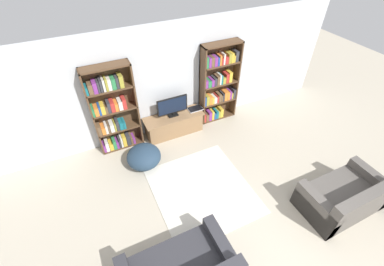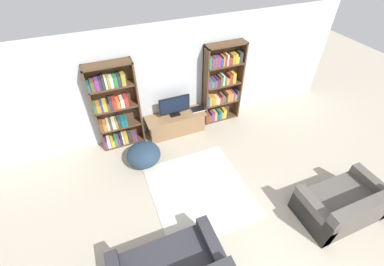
{
  "view_description": "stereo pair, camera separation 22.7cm",
  "coord_description": "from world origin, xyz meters",
  "px_view_note": "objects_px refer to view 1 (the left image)",
  "views": [
    {
      "loc": [
        -1.76,
        -0.68,
        4.25
      ],
      "look_at": [
        -0.02,
        2.98,
        0.7
      ],
      "focal_mm": 24.0,
      "sensor_mm": 36.0,
      "label": 1
    },
    {
      "loc": [
        -1.55,
        -0.77,
        4.25
      ],
      "look_at": [
        -0.02,
        2.98,
        0.7
      ],
      "focal_mm": 24.0,
      "sensor_mm": 36.0,
      "label": 2
    }
  ],
  "objects_px": {
    "television": "(172,106)",
    "laptop": "(195,109)",
    "bookshelf_right": "(218,84)",
    "couch_right_sofa": "(344,198)",
    "bookshelf_left": "(113,111)",
    "tv_stand": "(174,124)",
    "beanbag_ottoman": "(144,157)"
  },
  "relations": [
    {
      "from": "tv_stand",
      "to": "laptop",
      "type": "relative_size",
      "value": 4.07
    },
    {
      "from": "tv_stand",
      "to": "couch_right_sofa",
      "type": "relative_size",
      "value": 0.96
    },
    {
      "from": "bookshelf_left",
      "to": "laptop",
      "type": "bearing_deg",
      "value": -3.07
    },
    {
      "from": "television",
      "to": "laptop",
      "type": "xyz_separation_m",
      "value": [
        0.59,
        -0.01,
        -0.25
      ]
    },
    {
      "from": "bookshelf_left",
      "to": "laptop",
      "type": "distance_m",
      "value": 1.97
    },
    {
      "from": "television",
      "to": "couch_right_sofa",
      "type": "xyz_separation_m",
      "value": [
        1.99,
        -3.35,
        -0.5
      ]
    },
    {
      "from": "bookshelf_left",
      "to": "beanbag_ottoman",
      "type": "bearing_deg",
      "value": -68.78
    },
    {
      "from": "bookshelf_left",
      "to": "tv_stand",
      "type": "distance_m",
      "value": 1.51
    },
    {
      "from": "bookshelf_right",
      "to": "beanbag_ottoman",
      "type": "height_order",
      "value": "bookshelf_right"
    },
    {
      "from": "bookshelf_right",
      "to": "couch_right_sofa",
      "type": "bearing_deg",
      "value": -78.06
    },
    {
      "from": "bookshelf_right",
      "to": "beanbag_ottoman",
      "type": "bearing_deg",
      "value": -159.43
    },
    {
      "from": "tv_stand",
      "to": "television",
      "type": "distance_m",
      "value": 0.52
    },
    {
      "from": "bookshelf_right",
      "to": "couch_right_sofa",
      "type": "height_order",
      "value": "bookshelf_right"
    },
    {
      "from": "television",
      "to": "couch_right_sofa",
      "type": "distance_m",
      "value": 3.93
    },
    {
      "from": "laptop",
      "to": "beanbag_ottoman",
      "type": "distance_m",
      "value": 1.78
    },
    {
      "from": "beanbag_ottoman",
      "to": "bookshelf_left",
      "type": "bearing_deg",
      "value": 111.22
    },
    {
      "from": "couch_right_sofa",
      "to": "beanbag_ottoman",
      "type": "xyz_separation_m",
      "value": [
        -2.98,
        2.6,
        -0.05
      ]
    },
    {
      "from": "bookshelf_left",
      "to": "couch_right_sofa",
      "type": "bearing_deg",
      "value": -46.17
    },
    {
      "from": "bookshelf_right",
      "to": "tv_stand",
      "type": "distance_m",
      "value": 1.46
    },
    {
      "from": "television",
      "to": "laptop",
      "type": "relative_size",
      "value": 2.1
    },
    {
      "from": "bookshelf_left",
      "to": "tv_stand",
      "type": "relative_size",
      "value": 1.41
    },
    {
      "from": "couch_right_sofa",
      "to": "beanbag_ottoman",
      "type": "bearing_deg",
      "value": 138.9
    },
    {
      "from": "bookshelf_left",
      "to": "television",
      "type": "xyz_separation_m",
      "value": [
        1.32,
        -0.1,
        -0.21
      ]
    },
    {
      "from": "bookshelf_right",
      "to": "television",
      "type": "height_order",
      "value": "bookshelf_right"
    },
    {
      "from": "bookshelf_right",
      "to": "television",
      "type": "xyz_separation_m",
      "value": [
        -1.26,
        -0.1,
        -0.22
      ]
    },
    {
      "from": "laptop",
      "to": "beanbag_ottoman",
      "type": "relative_size",
      "value": 0.49
    },
    {
      "from": "tv_stand",
      "to": "laptop",
      "type": "bearing_deg",
      "value": 2.64
    },
    {
      "from": "tv_stand",
      "to": "beanbag_ottoman",
      "type": "relative_size",
      "value": 1.98
    },
    {
      "from": "television",
      "to": "beanbag_ottoman",
      "type": "bearing_deg",
      "value": -142.98
    },
    {
      "from": "beanbag_ottoman",
      "to": "television",
      "type": "bearing_deg",
      "value": 37.02
    },
    {
      "from": "bookshelf_right",
      "to": "television",
      "type": "relative_size",
      "value": 2.74
    },
    {
      "from": "bookshelf_left",
      "to": "television",
      "type": "relative_size",
      "value": 2.74
    }
  ]
}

